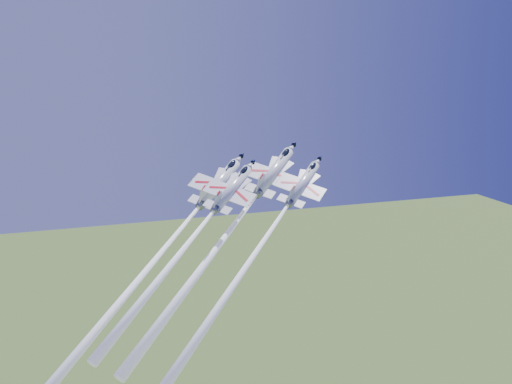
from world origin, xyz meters
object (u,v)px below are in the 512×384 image
object	(u,v)px
jet_right	(256,252)
jet_slot	(191,240)
jet_left	(149,267)
jet_lead	(229,232)

from	to	relation	value
jet_right	jet_slot	size ratio (longest dim) A/B	1.23
jet_left	jet_slot	size ratio (longest dim) A/B	1.49
jet_right	jet_lead	bearing A→B (deg)	150.67
jet_lead	jet_slot	world-z (taller)	jet_lead
jet_left	jet_lead	bearing A→B (deg)	52.34
jet_lead	jet_right	world-z (taller)	jet_lead
jet_left	jet_slot	bearing A→B (deg)	27.76
jet_lead	jet_right	size ratio (longest dim) A/B	1.01
jet_lead	jet_right	bearing A→B (deg)	-29.33
jet_left	jet_slot	world-z (taller)	jet_left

